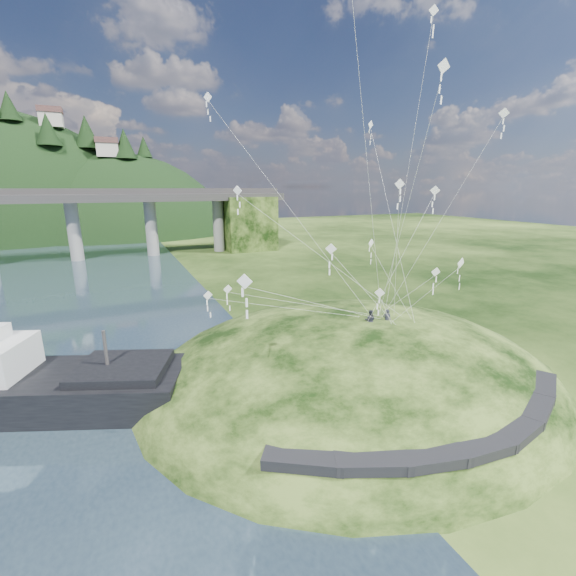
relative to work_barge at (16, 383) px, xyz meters
name	(u,v)px	position (x,y,z in m)	size (l,w,h in m)	color
ground	(272,407)	(16.39, -7.46, -1.95)	(320.00, 320.00, 0.00)	black
grass_hill	(350,390)	(24.39, -5.46, -3.45)	(36.00, 32.00, 13.00)	black
footpath	(461,432)	(23.86, -17.20, 0.14)	(22.29, 5.84, 0.83)	black
bridge	(15,216)	(-10.06, 62.61, 7.76)	(160.00, 11.00, 15.00)	#2D2B2B
work_barge	(16,383)	(0.00, 0.00, 0.00)	(22.87, 13.87, 7.77)	black
wooden_dock	(212,371)	(13.65, -0.88, -1.51)	(13.95, 5.03, 0.99)	#321E14
kite_flyers	(376,310)	(25.79, -6.56, 3.90)	(2.39, 1.18, 1.83)	#242530
kite_swarm	(351,207)	(23.83, -5.33, 11.88)	(19.77, 17.26, 22.15)	white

